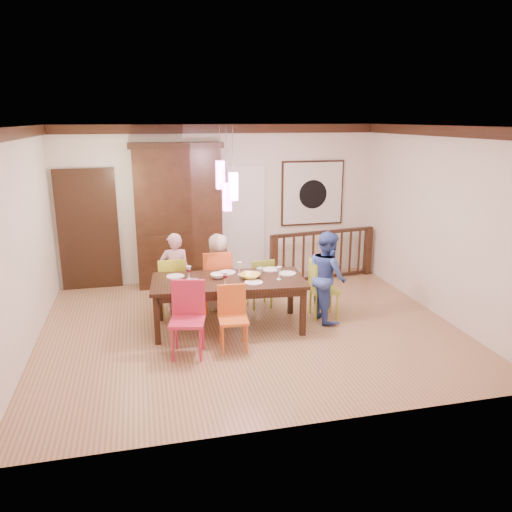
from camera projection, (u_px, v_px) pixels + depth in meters
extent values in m
plane|color=olive|center=(250.00, 328.00, 7.40)|extent=(6.00, 6.00, 0.00)
plane|color=white|center=(249.00, 126.00, 6.63)|extent=(6.00, 6.00, 0.00)
plane|color=silver|center=(221.00, 204.00, 9.36)|extent=(6.00, 0.00, 6.00)
plane|color=silver|center=(20.00, 244.00, 6.35)|extent=(0.00, 5.00, 5.00)
plane|color=silver|center=(439.00, 223.00, 7.67)|extent=(0.00, 5.00, 5.00)
cube|color=black|center=(89.00, 232.00, 8.89)|extent=(1.04, 0.07, 2.24)
cube|color=silver|center=(240.00, 224.00, 9.51)|extent=(0.97, 0.05, 2.22)
cube|color=black|center=(312.00, 193.00, 9.69)|extent=(1.25, 0.04, 1.25)
cube|color=silver|center=(313.00, 193.00, 9.66)|extent=(1.18, 0.02, 1.18)
cylinder|color=black|center=(313.00, 194.00, 9.66)|extent=(0.56, 0.01, 0.56)
cube|color=#FD4CC4|center=(220.00, 175.00, 6.85)|extent=(0.11, 0.11, 0.38)
cylinder|color=black|center=(220.00, 144.00, 6.74)|extent=(0.01, 0.01, 0.46)
cube|color=#FD4CC4|center=(233.00, 186.00, 6.83)|extent=(0.11, 0.11, 0.38)
cylinder|color=black|center=(233.00, 150.00, 6.70)|extent=(0.01, 0.01, 0.61)
cube|color=#FD4CC4|center=(227.00, 197.00, 6.90)|extent=(0.11, 0.11, 0.38)
cylinder|color=black|center=(226.00, 155.00, 6.75)|extent=(0.01, 0.01, 0.76)
cube|color=black|center=(228.00, 281.00, 7.23)|extent=(2.27, 1.18, 0.05)
cube|color=black|center=(157.00, 301.00, 7.50)|extent=(0.09, 0.09, 0.70)
cube|color=black|center=(287.00, 291.00, 7.95)|extent=(0.09, 0.09, 0.70)
cube|color=black|center=(160.00, 322.00, 6.71)|extent=(0.09, 0.09, 0.70)
cube|color=black|center=(304.00, 310.00, 7.16)|extent=(0.09, 0.09, 0.70)
cube|color=black|center=(223.00, 277.00, 7.66)|extent=(1.99, 0.21, 0.10)
cube|color=black|center=(234.00, 296.00, 6.84)|extent=(1.99, 0.21, 0.10)
cube|color=#BBCD27|center=(172.00, 286.00, 7.89)|extent=(0.42, 0.42, 0.04)
cube|color=#BBCD27|center=(171.00, 271.00, 7.83)|extent=(0.41, 0.04, 0.45)
cylinder|color=#BBCD27|center=(163.00, 304.00, 7.76)|extent=(0.04, 0.04, 0.43)
cylinder|color=#BBCD27|center=(184.00, 302.00, 7.83)|extent=(0.04, 0.04, 0.43)
cylinder|color=#BBCD27|center=(161.00, 296.00, 8.07)|extent=(0.04, 0.04, 0.43)
cylinder|color=#BBCD27|center=(182.00, 295.00, 8.15)|extent=(0.04, 0.04, 0.43)
cube|color=#D15520|center=(216.00, 281.00, 7.99)|extent=(0.47, 0.47, 0.04)
cube|color=#D15520|center=(216.00, 265.00, 7.92)|extent=(0.46, 0.06, 0.50)
cylinder|color=#D15520|center=(207.00, 300.00, 7.84)|extent=(0.04, 0.04, 0.48)
cylinder|color=#D15520|center=(230.00, 298.00, 7.92)|extent=(0.04, 0.04, 0.48)
cylinder|color=#D15520|center=(204.00, 293.00, 8.19)|extent=(0.04, 0.04, 0.48)
cylinder|color=#D15520|center=(226.00, 291.00, 8.27)|extent=(0.04, 0.04, 0.48)
cube|color=olive|center=(259.00, 283.00, 8.14)|extent=(0.42, 0.42, 0.04)
cube|color=olive|center=(259.00, 270.00, 8.08)|extent=(0.38, 0.08, 0.41)
cylinder|color=olive|center=(252.00, 299.00, 8.02)|extent=(0.03, 0.03, 0.39)
cylinder|color=olive|center=(271.00, 297.00, 8.09)|extent=(0.03, 0.03, 0.39)
cylinder|color=olive|center=(248.00, 293.00, 8.30)|extent=(0.03, 0.03, 0.39)
cylinder|color=olive|center=(266.00, 291.00, 8.37)|extent=(0.03, 0.03, 0.39)
cube|color=#C32443|center=(187.00, 322.00, 6.43)|extent=(0.52, 0.52, 0.04)
cube|color=#C32443|center=(187.00, 303.00, 6.36)|extent=(0.44, 0.13, 0.48)
cylinder|color=#C32443|center=(175.00, 346.00, 6.28)|extent=(0.04, 0.04, 0.46)
cylinder|color=#C32443|center=(203.00, 343.00, 6.36)|extent=(0.04, 0.04, 0.46)
cylinder|color=#C32443|center=(173.00, 335.00, 6.62)|extent=(0.04, 0.04, 0.46)
cylinder|color=#C32443|center=(200.00, 332.00, 6.70)|extent=(0.04, 0.04, 0.46)
cube|color=#D46122|center=(233.00, 320.00, 6.63)|extent=(0.41, 0.41, 0.04)
cube|color=#D46122|center=(233.00, 304.00, 6.56)|extent=(0.39, 0.06, 0.42)
cylinder|color=#D46122|center=(224.00, 341.00, 6.50)|extent=(0.03, 0.03, 0.40)
cylinder|color=#D46122|center=(247.00, 338.00, 6.57)|extent=(0.03, 0.03, 0.40)
cylinder|color=#D46122|center=(220.00, 331.00, 6.79)|extent=(0.03, 0.03, 0.40)
cylinder|color=#D46122|center=(243.00, 329.00, 6.86)|extent=(0.03, 0.03, 0.40)
cube|color=#A5C02F|center=(324.00, 290.00, 7.70)|extent=(0.44, 0.44, 0.04)
cube|color=#A5C02F|center=(325.00, 275.00, 7.64)|extent=(0.07, 0.41, 0.45)
cylinder|color=#A5C02F|center=(317.00, 308.00, 7.57)|extent=(0.04, 0.04, 0.43)
cylinder|color=#A5C02F|center=(337.00, 307.00, 7.65)|extent=(0.04, 0.04, 0.43)
cylinder|color=#A5C02F|center=(310.00, 301.00, 7.88)|extent=(0.04, 0.04, 0.43)
cylinder|color=#A5C02F|center=(330.00, 299.00, 7.96)|extent=(0.04, 0.04, 0.43)
cube|color=black|center=(180.00, 259.00, 9.23)|extent=(1.54, 0.44, 0.99)
cube|color=black|center=(178.00, 190.00, 8.91)|extent=(1.54, 0.40, 1.54)
cube|color=black|center=(177.00, 189.00, 9.09)|extent=(1.32, 0.02, 1.32)
cube|color=black|center=(176.00, 145.00, 8.70)|extent=(1.65, 0.44, 0.10)
cube|color=black|center=(271.00, 260.00, 9.29)|extent=(0.13, 0.13, 0.92)
cube|color=black|center=(371.00, 253.00, 9.74)|extent=(0.13, 0.13, 0.92)
cube|color=black|center=(323.00, 232.00, 9.39)|extent=(2.13, 0.36, 0.06)
cube|color=black|center=(322.00, 277.00, 9.62)|extent=(2.01, 0.33, 0.05)
imported|color=#DBA6AE|center=(175.00, 273.00, 7.84)|extent=(0.48, 0.31, 1.30)
imported|color=#BAA68C|center=(219.00, 272.00, 8.01)|extent=(0.66, 0.49, 1.24)
imported|color=#3A54A3|center=(327.00, 276.00, 7.54)|extent=(0.58, 0.72, 1.39)
imported|color=gold|center=(250.00, 276.00, 7.25)|extent=(0.40, 0.40, 0.07)
imported|color=white|center=(218.00, 276.00, 7.27)|extent=(0.24, 0.24, 0.07)
imported|color=silver|center=(194.00, 283.00, 6.92)|extent=(0.14, 0.14, 0.10)
imported|color=silver|center=(260.00, 271.00, 7.46)|extent=(0.12, 0.12, 0.10)
cylinder|color=white|center=(175.00, 276.00, 7.33)|extent=(0.26, 0.26, 0.01)
cylinder|color=white|center=(227.00, 272.00, 7.52)|extent=(0.26, 0.26, 0.01)
cylinder|color=white|center=(271.00, 269.00, 7.67)|extent=(0.26, 0.26, 0.01)
cylinder|color=white|center=(184.00, 289.00, 6.79)|extent=(0.26, 0.26, 0.01)
cylinder|color=white|center=(254.00, 282.00, 7.06)|extent=(0.26, 0.26, 0.01)
cylinder|color=white|center=(287.00, 273.00, 7.47)|extent=(0.26, 0.26, 0.01)
cube|color=#D83359|center=(232.00, 286.00, 6.89)|extent=(0.18, 0.14, 0.01)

